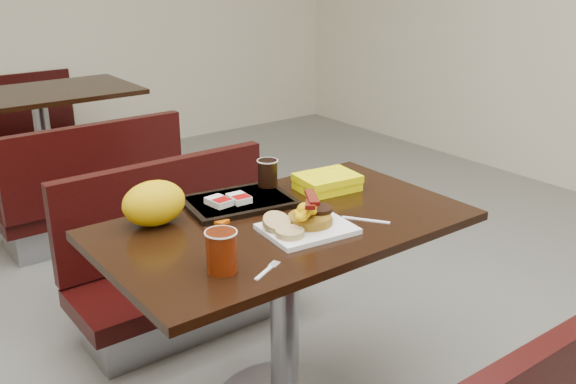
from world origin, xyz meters
TOP-DOWN VIEW (x-y plane):
  - table_near at (0.00, 0.00)m, footprint 1.20×0.70m
  - bench_near_n at (0.00, 0.70)m, footprint 1.00×0.46m
  - table_far at (0.00, 2.60)m, footprint 1.20×0.70m
  - bench_far_s at (0.00, 1.90)m, footprint 1.00×0.46m
  - bench_far_n at (0.00, 3.30)m, footprint 1.00×0.46m
  - platter at (0.01, -0.11)m, footprint 0.29×0.24m
  - pancake_stack at (0.03, -0.09)m, footprint 0.16×0.16m
  - sausage_patty at (0.07, -0.09)m, footprint 0.10×0.10m
  - scrambled_eggs at (0.00, -0.11)m, footprint 0.11×0.10m
  - bacon_strips at (0.02, -0.11)m, footprint 0.17×0.18m
  - muffin_bottom at (-0.08, -0.13)m, footprint 0.10×0.10m
  - muffin_top at (-0.08, -0.06)m, footprint 0.10×0.10m
  - coffee_cup_near at (-0.35, -0.18)m, footprint 0.09×0.09m
  - fork at (-0.26, -0.26)m, footprint 0.12×0.07m
  - knife at (0.22, -0.16)m, footprint 0.10×0.14m
  - condiment_syrup at (-0.17, 0.11)m, footprint 0.05×0.04m
  - condiment_ketchup at (-0.01, 0.11)m, footprint 0.04×0.03m
  - tray at (-0.04, 0.22)m, footprint 0.40×0.32m
  - hashbrown_sleeve_left at (-0.12, 0.22)m, footprint 0.07×0.09m
  - hashbrown_sleeve_right at (-0.05, 0.20)m, footprint 0.07×0.09m
  - coffee_cup_far at (0.12, 0.27)m, footprint 0.08×0.08m
  - clamshell at (0.30, 0.14)m, footprint 0.23×0.19m
  - paper_bag at (-0.35, 0.23)m, footprint 0.22×0.17m

SIDE VIEW (x-z plane):
  - bench_near_n at x=0.00m, z-range 0.00..0.72m
  - bench_far_s at x=0.00m, z-range 0.00..0.72m
  - bench_far_n at x=0.00m, z-range 0.00..0.72m
  - table_near at x=0.00m, z-range 0.00..0.75m
  - table_far at x=0.00m, z-range 0.00..0.75m
  - fork at x=-0.26m, z-range 0.75..0.75m
  - knife at x=0.22m, z-range 0.75..0.75m
  - condiment_ketchup at x=-0.01m, z-range 0.75..0.76m
  - condiment_syrup at x=-0.17m, z-range 0.75..0.76m
  - platter at x=0.01m, z-range 0.75..0.77m
  - tray at x=-0.04m, z-range 0.75..0.77m
  - muffin_bottom at x=-0.08m, z-range 0.77..0.79m
  - hashbrown_sleeve_right at x=-0.05m, z-range 0.77..0.79m
  - hashbrown_sleeve_left at x=-0.12m, z-range 0.77..0.79m
  - clamshell at x=0.30m, z-range 0.75..0.81m
  - pancake_stack at x=0.03m, z-range 0.77..0.80m
  - muffin_top at x=-0.08m, z-range 0.76..0.81m
  - sausage_patty at x=0.07m, z-range 0.80..0.81m
  - coffee_cup_near at x=-0.35m, z-range 0.75..0.87m
  - coffee_cup_far at x=0.12m, z-range 0.77..0.87m
  - scrambled_eggs at x=0.00m, z-range 0.80..0.84m
  - paper_bag at x=-0.35m, z-range 0.75..0.90m
  - bacon_strips at x=0.02m, z-range 0.85..0.86m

